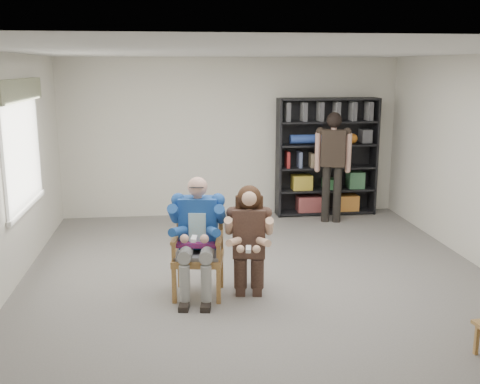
{
  "coord_description": "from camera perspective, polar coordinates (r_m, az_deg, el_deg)",
  "views": [
    {
      "loc": [
        -1.06,
        -6.42,
        2.63
      ],
      "look_at": [
        -0.2,
        0.6,
        1.05
      ],
      "focal_mm": 42.0,
      "sensor_mm": 36.0,
      "label": 1
    }
  ],
  "objects": [
    {
      "name": "armchair",
      "position": [
        6.56,
        -4.28,
        -5.95
      ],
      "size": [
        0.72,
        0.7,
        1.1
      ],
      "primitive_type": null,
      "rotation": [
        0.0,
        0.0,
        -0.15
      ],
      "color": "#905C2D",
      "rests_on": "floor"
    },
    {
      "name": "bookshelf",
      "position": [
        10.21,
        8.8,
        3.53
      ],
      "size": [
        1.8,
        0.38,
        2.1
      ],
      "primitive_type": null,
      "color": "black",
      "rests_on": "floor"
    },
    {
      "name": "seated_man",
      "position": [
        6.51,
        -4.3,
        -4.58
      ],
      "size": [
        0.74,
        0.94,
        1.42
      ],
      "primitive_type": null,
      "rotation": [
        0.0,
        0.0,
        -0.15
      ],
      "color": "navy",
      "rests_on": "floor"
    },
    {
      "name": "floor",
      "position": [
        7.02,
        2.25,
        -9.42
      ],
      "size": [
        6.0,
        7.0,
        0.01
      ],
      "primitive_type": "cube",
      "color": "slate",
      "rests_on": "ground"
    },
    {
      "name": "standing_man",
      "position": [
        9.7,
        9.37,
        2.39
      ],
      "size": [
        0.65,
        0.47,
        1.88
      ],
      "primitive_type": null,
      "rotation": [
        0.0,
        0.0,
        -0.28
      ],
      "color": "black",
      "rests_on": "floor"
    },
    {
      "name": "room_shell",
      "position": [
        6.62,
        2.35,
        1.88
      ],
      "size": [
        6.0,
        7.0,
        2.8
      ],
      "primitive_type": null,
      "color": "silver",
      "rests_on": "ground"
    },
    {
      "name": "window_left",
      "position": [
        7.72,
        -21.15,
        4.3
      ],
      "size": [
        0.16,
        2.0,
        1.75
      ],
      "primitive_type": null,
      "color": "white",
      "rests_on": "room_shell"
    },
    {
      "name": "kneeling_woman",
      "position": [
        6.46,
        0.92,
        -5.23
      ],
      "size": [
        0.68,
        0.95,
        1.3
      ],
      "primitive_type": null,
      "rotation": [
        0.0,
        0.0,
        -0.15
      ],
      "color": "#33201A",
      "rests_on": "floor"
    }
  ]
}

